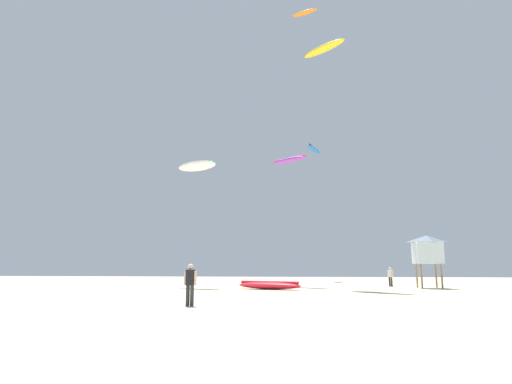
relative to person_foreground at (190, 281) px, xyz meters
name	(u,v)px	position (x,y,z in m)	size (l,w,h in m)	color
ground_plane	(190,320)	(1.37, -4.72, -1.03)	(120.00, 120.00, 0.00)	beige
person_foreground	(190,281)	(0.00, 0.00, 0.00)	(0.58, 0.40, 1.77)	#2D2D33
person_midground	(390,275)	(11.88, 20.01, -0.08)	(0.46, 0.37, 1.63)	#2D2D33
kite_grounded_near	(269,285)	(2.06, 14.01, -0.74)	(5.30, 3.23, 0.65)	red
lifeguard_tower	(427,249)	(14.42, 17.56, 2.02)	(2.30, 2.30, 4.15)	#8C704C
kite_aloft_0	(290,160)	(3.44, 20.34, 10.43)	(3.71, 3.07, 0.45)	purple
kite_aloft_1	(197,166)	(-4.59, 17.25, 9.35)	(4.18, 2.71, 0.93)	white
kite_aloft_2	(305,13)	(5.11, 21.03, 25.78)	(2.78, 1.74, 0.31)	orange
kite_aloft_3	(314,149)	(5.93, 36.05, 15.77)	(2.47, 4.42, 0.95)	blue
kite_aloft_4	(324,49)	(6.73, 17.44, 19.82)	(4.24, 3.87, 0.61)	yellow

